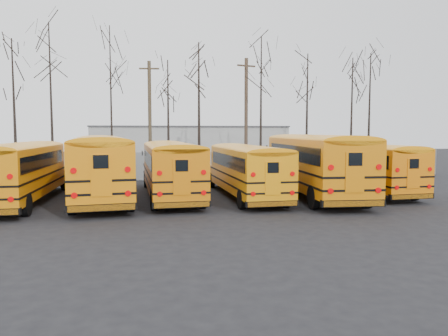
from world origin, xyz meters
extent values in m
plane|color=black|center=(0.00, 0.00, 0.00)|extent=(120.00, 120.00, 0.00)
cube|color=gray|center=(0.00, 12.00, 1.00)|extent=(40.00, 0.04, 2.00)
cube|color=#B1B2AD|center=(2.00, 32.00, 2.00)|extent=(22.00, 8.00, 4.00)
cylinder|color=black|center=(-8.19, -0.75, 0.48)|extent=(0.29, 0.97, 0.97)
cylinder|color=black|center=(-10.25, 7.41, 0.48)|extent=(0.29, 0.97, 0.97)
cylinder|color=black|center=(-8.06, 7.37, 0.48)|extent=(0.29, 0.97, 0.97)
cube|color=orange|center=(-9.23, 2.41, 1.62)|extent=(2.56, 9.03, 2.27)
cube|color=orange|center=(-9.15, 7.73, 0.97)|extent=(2.20, 1.68, 0.97)
cube|color=black|center=(-9.24, 2.22, 2.13)|extent=(2.58, 8.06, 0.68)
cube|color=black|center=(-9.22, 3.23, 0.92)|extent=(2.62, 10.69, 0.09)
cube|color=black|center=(-9.22, 3.23, 1.40)|extent=(2.62, 10.69, 0.09)
cube|color=black|center=(-9.14, 8.50, 0.43)|extent=(2.32, 0.23, 0.25)
cylinder|color=#B20505|center=(-8.39, -2.12, 0.92)|extent=(0.21, 0.04, 0.21)
cylinder|color=#B20505|center=(-8.39, -2.12, 1.79)|extent=(0.21, 0.04, 0.21)
cylinder|color=black|center=(-6.42, -0.70, 0.53)|extent=(0.40, 1.09, 1.07)
cylinder|color=black|center=(-4.02, -0.46, 0.53)|extent=(0.40, 1.09, 1.07)
cylinder|color=black|center=(-7.31, 8.24, 0.53)|extent=(0.40, 1.09, 1.07)
cylinder|color=black|center=(-4.90, 8.48, 0.53)|extent=(0.40, 1.09, 1.07)
cube|color=orange|center=(-5.56, 2.88, 1.79)|extent=(3.64, 10.16, 2.51)
cube|color=orange|center=(-6.14, 8.73, 1.07)|extent=(2.57, 2.05, 1.07)
cube|color=black|center=(-5.54, 2.66, 2.35)|extent=(3.58, 9.10, 0.75)
cube|color=black|center=(-5.65, 3.78, 1.02)|extent=(3.86, 12.00, 0.10)
cube|color=black|center=(-5.65, 3.78, 1.55)|extent=(3.86, 12.00, 0.10)
cube|color=black|center=(-5.08, -1.97, 0.48)|extent=(2.75, 0.50, 0.30)
cube|color=black|center=(-6.23, 9.58, 0.48)|extent=(2.58, 0.47, 0.28)
cube|color=orange|center=(-5.07, -2.08, 1.77)|extent=(0.80, 0.12, 1.66)
cylinder|color=#B20505|center=(-6.08, -2.20, 1.02)|extent=(0.24, 0.07, 0.24)
cylinder|color=#B20505|center=(-4.06, -1.99, 1.02)|extent=(0.24, 0.07, 0.24)
cylinder|color=#B20505|center=(-6.08, -2.20, 1.98)|extent=(0.24, 0.07, 0.24)
cylinder|color=#B20505|center=(-4.06, -1.99, 1.98)|extent=(0.24, 0.07, 0.24)
cylinder|color=black|center=(-3.01, -0.34, 0.48)|extent=(0.30, 0.97, 0.96)
cylinder|color=black|center=(-0.84, -0.27, 0.48)|extent=(0.30, 0.97, 0.96)
cylinder|color=black|center=(-3.26, 7.74, 0.48)|extent=(0.30, 0.97, 0.96)
cylinder|color=black|center=(-1.09, 7.81, 0.48)|extent=(0.30, 0.97, 0.96)
cube|color=#D26D09|center=(-2.02, 2.82, 1.61)|extent=(2.69, 9.02, 2.26)
cube|color=#D26D09|center=(-2.19, 8.12, 0.96)|extent=(2.22, 1.70, 0.96)
cube|color=black|center=(-2.02, 2.63, 2.12)|extent=(2.69, 8.06, 0.67)
cube|color=black|center=(-2.05, 3.64, 0.91)|extent=(2.77, 10.68, 0.09)
cube|color=black|center=(-2.05, 3.64, 1.40)|extent=(2.77, 10.68, 0.09)
cube|color=black|center=(-1.88, -1.56, 0.43)|extent=(2.47, 0.29, 0.27)
cube|color=black|center=(-2.21, 8.89, 0.43)|extent=(2.32, 0.26, 0.25)
cube|color=#D26D09|center=(-1.88, -1.66, 1.59)|extent=(0.72, 0.06, 1.49)
cylinder|color=#B20505|center=(-2.80, -1.70, 0.91)|extent=(0.21, 0.05, 0.21)
cylinder|color=#B20505|center=(-0.97, -1.64, 0.91)|extent=(0.21, 0.05, 0.21)
cylinder|color=#B20505|center=(-2.80, -1.70, 1.78)|extent=(0.21, 0.05, 0.21)
cylinder|color=#B20505|center=(-0.97, -1.64, 1.78)|extent=(0.21, 0.05, 0.21)
cylinder|color=black|center=(0.88, -0.75, 0.46)|extent=(0.27, 0.91, 0.91)
cylinder|color=black|center=(2.94, -0.71, 0.46)|extent=(0.27, 0.91, 0.91)
cylinder|color=black|center=(0.73, 6.89, 0.46)|extent=(0.27, 0.91, 0.91)
cylinder|color=black|center=(2.79, 6.93, 0.46)|extent=(0.27, 0.91, 0.91)
cube|color=orange|center=(1.85, 2.22, 1.52)|extent=(2.44, 8.51, 2.14)
cube|color=orange|center=(1.75, 7.23, 0.91)|extent=(2.08, 1.59, 0.91)
cube|color=black|center=(1.85, 2.04, 2.00)|extent=(2.46, 7.60, 0.64)
cube|color=black|center=(1.84, 3.00, 0.86)|extent=(2.50, 10.07, 0.08)
cube|color=black|center=(1.84, 3.00, 1.32)|extent=(2.50, 10.07, 0.08)
cube|color=black|center=(1.93, -1.92, 0.41)|extent=(2.33, 0.25, 0.25)
cube|color=black|center=(1.74, 7.96, 0.41)|extent=(2.19, 0.22, 0.24)
cube|color=orange|center=(1.93, -2.02, 1.50)|extent=(0.68, 0.05, 1.41)
cylinder|color=#B20505|center=(1.07, -2.04, 0.86)|extent=(0.20, 0.04, 0.20)
cylinder|color=#B20505|center=(2.80, -2.01, 0.86)|extent=(0.20, 0.04, 0.20)
cylinder|color=#B20505|center=(1.07, -2.04, 1.68)|extent=(0.20, 0.04, 0.20)
cylinder|color=#B20505|center=(2.80, -2.01, 1.68)|extent=(0.20, 0.04, 0.20)
cylinder|color=black|center=(4.03, -1.40, 0.54)|extent=(0.38, 1.10, 1.09)
cylinder|color=black|center=(6.48, -1.56, 0.54)|extent=(0.38, 1.10, 1.09)
cylinder|color=black|center=(4.64, 7.71, 0.54)|extent=(0.38, 1.10, 1.09)
cylinder|color=black|center=(7.09, 7.54, 0.54)|extent=(0.38, 1.10, 1.09)
cube|color=orange|center=(5.49, 2.04, 1.82)|extent=(3.39, 10.27, 2.55)
cube|color=orange|center=(5.89, 8.01, 1.09)|extent=(2.56, 2.01, 1.09)
cube|color=black|center=(5.47, 1.83, 2.39)|extent=(3.36, 9.19, 0.76)
cube|color=black|center=(5.55, 2.96, 1.03)|extent=(3.55, 12.14, 0.10)
cube|color=black|center=(5.55, 2.96, 1.58)|extent=(3.55, 12.14, 0.10)
cube|color=black|center=(5.16, -2.89, 0.49)|extent=(2.79, 0.43, 0.30)
cube|color=black|center=(5.95, 8.87, 0.49)|extent=(2.62, 0.39, 0.28)
cube|color=orange|center=(5.15, -3.01, 1.79)|extent=(0.82, 0.10, 1.68)
cylinder|color=#B20505|center=(4.12, -2.95, 1.03)|extent=(0.24, 0.06, 0.24)
cylinder|color=#B20505|center=(6.18, -3.09, 1.03)|extent=(0.24, 0.06, 0.24)
cylinder|color=#B20505|center=(4.12, -2.95, 2.01)|extent=(0.24, 0.06, 0.24)
cylinder|color=#B20505|center=(6.18, -3.09, 2.01)|extent=(0.24, 0.06, 0.24)
cylinder|color=black|center=(7.94, 0.00, 0.46)|extent=(0.30, 0.93, 0.92)
cylinder|color=black|center=(10.01, 0.10, 0.46)|extent=(0.30, 0.93, 0.92)
cylinder|color=black|center=(7.56, 7.70, 0.46)|extent=(0.30, 0.93, 0.92)
cylinder|color=black|center=(9.63, 7.80, 0.46)|extent=(0.30, 0.93, 0.92)
cube|color=orange|center=(8.83, 3.03, 1.54)|extent=(2.71, 8.64, 2.16)
cube|color=orange|center=(8.58, 8.07, 0.92)|extent=(2.14, 1.66, 0.92)
cube|color=black|center=(8.84, 2.84, 2.02)|extent=(2.70, 7.72, 0.64)
cube|color=black|center=(8.79, 3.81, 0.87)|extent=(2.82, 10.21, 0.08)
cube|color=black|center=(8.79, 3.81, 1.33)|extent=(2.82, 10.21, 0.08)
cube|color=black|center=(9.03, -1.14, 0.41)|extent=(2.36, 0.32, 0.26)
cube|color=black|center=(8.55, 8.80, 0.41)|extent=(2.21, 0.29, 0.24)
cube|color=orange|center=(9.04, -1.24, 1.51)|extent=(0.69, 0.07, 1.42)
cylinder|color=#B20505|center=(8.17, -1.30, 0.87)|extent=(0.20, 0.05, 0.20)
cylinder|color=#B20505|center=(9.91, -1.21, 0.87)|extent=(0.20, 0.05, 0.20)
cylinder|color=#B20505|center=(8.17, -1.30, 1.70)|extent=(0.20, 0.05, 0.20)
cylinder|color=#B20505|center=(9.91, -1.21, 1.70)|extent=(0.20, 0.05, 0.20)
cylinder|color=#483B29|center=(-2.82, 16.90, 4.60)|extent=(0.29, 0.29, 9.20)
cube|color=#483B29|center=(-2.82, 16.90, 8.59)|extent=(1.64, 0.33, 0.12)
cylinder|color=#453527|center=(5.38, 17.23, 4.87)|extent=(0.30, 0.30, 9.73)
cube|color=#453527|center=(5.38, 17.23, 9.08)|extent=(1.70, 0.62, 0.13)
cone|color=black|center=(-13.33, 17.36, 5.35)|extent=(0.26, 0.26, 10.70)
cone|color=black|center=(-10.44, 16.76, 5.97)|extent=(0.26, 0.26, 11.93)
cone|color=black|center=(-5.84, 16.22, 5.87)|extent=(0.26, 0.26, 11.74)
cone|color=black|center=(-1.40, 15.52, 4.55)|extent=(0.26, 0.26, 9.10)
cone|color=black|center=(0.82, 13.59, 5.09)|extent=(0.26, 0.26, 10.18)
cone|color=black|center=(6.51, 16.55, 5.75)|extent=(0.26, 0.26, 11.50)
cone|color=black|center=(10.92, 17.22, 5.15)|extent=(0.26, 0.26, 10.30)
cone|color=black|center=(13.83, 14.57, 4.80)|extent=(0.26, 0.26, 9.60)
cone|color=black|center=(17.27, 17.88, 5.33)|extent=(0.26, 0.26, 10.65)
camera|label=1|loc=(-3.47, -19.62, 3.47)|focal=35.00mm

